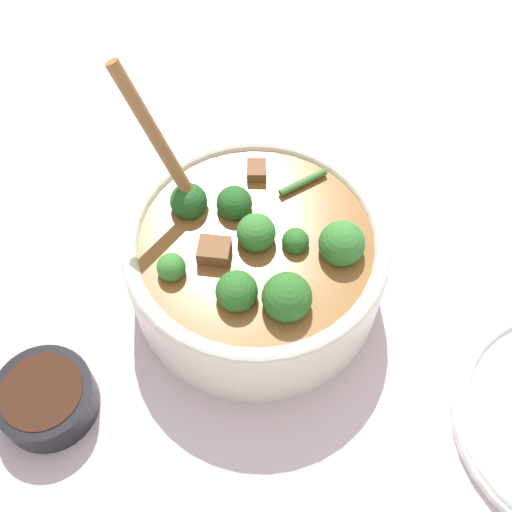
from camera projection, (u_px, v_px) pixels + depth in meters
The scene contains 3 objects.
ground_plane at pixel (256, 288), 0.66m from camera, with size 4.00×4.00×0.00m, color silver.
stew_bowl at pixel (256, 259), 0.61m from camera, with size 0.25×0.25×0.23m.
condiment_bowl at pixel (46, 398), 0.57m from camera, with size 0.09×0.09×0.04m.
Camera 1 is at (0.32, 0.05, 0.57)m, focal length 45.00 mm.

